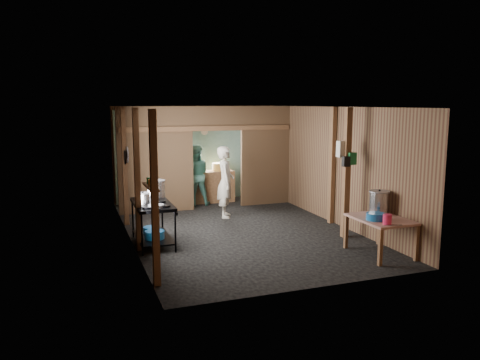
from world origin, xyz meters
name	(u,v)px	position (x,y,z in m)	size (l,w,h in m)	color
floor	(237,229)	(0.00, 0.00, 0.00)	(4.50, 7.00, 0.00)	black
ceiling	(237,107)	(0.00, 0.00, 2.60)	(4.50, 7.00, 0.00)	#42413F
wall_back	(195,153)	(0.00, 3.50, 1.30)	(4.50, 0.00, 2.60)	brown
wall_front	(318,201)	(0.00, -3.50, 1.30)	(4.50, 0.00, 2.60)	brown
wall_left	(128,175)	(-2.25, 0.00, 1.30)	(0.00, 7.00, 2.60)	brown
wall_right	(330,165)	(2.25, 0.00, 1.30)	(0.00, 7.00, 2.60)	brown
partition_left	(156,160)	(-1.32, 2.20, 1.30)	(1.85, 0.10, 2.60)	brown
partition_right	(265,156)	(1.57, 2.20, 1.30)	(1.35, 0.10, 2.60)	brown
partition_header	(217,118)	(0.25, 2.20, 2.30)	(1.30, 0.10, 0.60)	brown
turquoise_panel	(196,155)	(0.00, 3.44, 1.25)	(4.40, 0.06, 2.50)	#82AFAE
back_counter	(211,186)	(0.30, 2.95, 0.42)	(1.20, 0.50, 0.85)	#8D5D3A
wall_clock	(204,131)	(0.25, 3.40, 1.90)	(0.20, 0.20, 0.03)	beige
post_left_a	(155,199)	(-2.18, -2.60, 1.30)	(0.10, 0.12, 2.60)	#8D5D3A
post_left_b	(137,181)	(-2.18, -0.80, 1.30)	(0.10, 0.12, 2.60)	#8D5D3A
post_left_c	(125,167)	(-2.18, 1.20, 1.30)	(0.10, 0.12, 2.60)	#8D5D3A
post_right	(332,166)	(2.18, -0.20, 1.30)	(0.10, 0.12, 2.60)	#8D5D3A
post_free	(346,173)	(1.85, -1.30, 1.30)	(0.12, 0.12, 2.60)	#8D5D3A
cross_beam	(208,128)	(0.00, 2.15, 2.05)	(4.40, 0.12, 0.12)	#8D5D3A
pan_lid_big	(127,155)	(-2.21, 0.40, 1.65)	(0.34, 0.34, 0.03)	gray
pan_lid_small	(125,157)	(-2.21, 0.80, 1.55)	(0.30, 0.30, 0.03)	black
wall_shelf	(151,187)	(-2.15, -2.10, 1.40)	(0.14, 0.80, 0.03)	#8D5D3A
jar_white	(153,185)	(-2.15, -2.35, 1.47)	(0.07, 0.07, 0.10)	beige
jar_yellow	(151,183)	(-2.15, -2.10, 1.47)	(0.08, 0.08, 0.10)	#C58534
jar_green	(148,181)	(-2.15, -1.88, 1.47)	(0.06, 0.06, 0.10)	#11602C
bag_white	(343,149)	(1.80, -1.22, 1.78)	(0.22, 0.15, 0.32)	beige
bag_green	(352,159)	(1.92, -1.36, 1.60)	(0.16, 0.12, 0.24)	#11602C
bag_black	(346,161)	(1.78, -1.38, 1.55)	(0.14, 0.10, 0.20)	black
gas_range	(153,224)	(-1.88, -0.52, 0.41)	(0.71, 1.38, 0.82)	black
prep_table	(380,236)	(1.83, -2.49, 0.33)	(0.82, 1.12, 0.66)	#AA7261
stove_pot_large	(156,189)	(-1.71, -0.01, 0.98)	(0.36, 0.36, 0.36)	#B5B5B9
stove_pot_med	(143,199)	(-2.05, -0.51, 0.91)	(0.25, 0.25, 0.22)	#B5B5B9
frying_pan	(156,206)	(-1.88, -0.93, 0.84)	(0.29, 0.51, 0.07)	gray
blue_tub_front	(155,235)	(-1.88, -0.68, 0.23)	(0.37, 0.37, 0.15)	#155B9C
blue_tub_back	(151,230)	(-1.88, -0.26, 0.22)	(0.30, 0.30, 0.12)	#155B9C
stock_pot	(379,203)	(2.02, -2.17, 0.87)	(0.38, 0.38, 0.44)	#B5B5B9
wash_basin	(376,217)	(1.66, -2.58, 0.73)	(0.33, 0.33, 0.12)	#155B9C
pink_bucket	(387,219)	(1.65, -2.90, 0.75)	(0.15, 0.15, 0.17)	#E52554
knife	(393,225)	(1.70, -3.00, 0.67)	(0.30, 0.04, 0.01)	#B5B5B9
yellow_tub	(219,167)	(0.53, 2.95, 0.96)	(0.38, 0.38, 0.21)	#C58534
cook	(225,182)	(0.12, 1.14, 0.84)	(0.62, 0.40, 1.69)	beige
worker_back	(195,175)	(-0.22, 2.67, 0.80)	(0.78, 0.61, 1.60)	#4B8676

